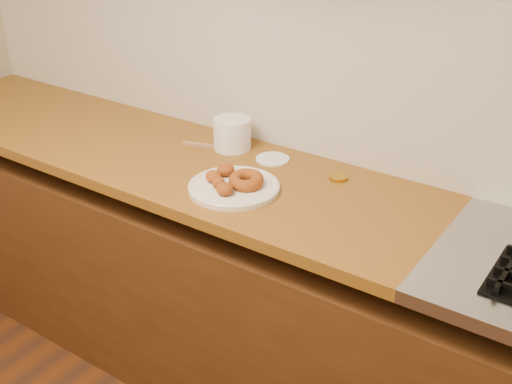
{
  "coord_description": "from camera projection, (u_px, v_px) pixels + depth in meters",
  "views": [
    {
      "loc": [
        0.95,
        0.12,
        1.85
      ],
      "look_at": [
        -0.05,
        1.57,
        0.93
      ],
      "focal_mm": 45.0,
      "sensor_mm": 36.0,
      "label": 1
    }
  ],
  "objects": [
    {
      "name": "donut_plate",
      "position": [
        234.0,
        187.0,
        2.06
      ],
      "size": [
        0.3,
        0.3,
        0.02
      ],
      "primitive_type": "cylinder",
      "color": "silver",
      "rests_on": "butcher_block"
    },
    {
      "name": "butcher_block",
      "position": [
        142.0,
        150.0,
        2.4
      ],
      "size": [
        2.3,
        0.62,
        0.04
      ],
      "primitive_type": "cube",
      "color": "brown",
      "rests_on": "base_cabinet"
    },
    {
      "name": "wooden_utensil",
      "position": [
        204.0,
        146.0,
        2.37
      ],
      "size": [
        0.17,
        0.07,
        0.01
      ],
      "primitive_type": "cube",
      "rotation": [
        0.0,
        0.0,
        0.28
      ],
      "color": "#926745",
      "rests_on": "butcher_block"
    },
    {
      "name": "backsplash",
      "position": [
        339.0,
        77.0,
        2.14
      ],
      "size": [
        3.6,
        0.02,
        0.6
      ],
      "primitive_type": "cube",
      "color": "beige",
      "rests_on": "wall_back"
    },
    {
      "name": "plastic_tub",
      "position": [
        232.0,
        134.0,
        2.34
      ],
      "size": [
        0.17,
        0.17,
        0.11
      ],
      "primitive_type": "cylinder",
      "rotation": [
        0.0,
        0.0,
        0.28
      ],
      "color": "white",
      "rests_on": "butcher_block"
    },
    {
      "name": "base_cabinet",
      "position": [
        287.0,
        317.0,
        2.3
      ],
      "size": [
        3.6,
        0.6,
        0.77
      ],
      "primitive_type": "cube",
      "color": "#4B2813",
      "rests_on": "floor"
    },
    {
      "name": "brass_jar_lid",
      "position": [
        338.0,
        177.0,
        2.13
      ],
      "size": [
        0.06,
        0.06,
        0.01
      ],
      "primitive_type": "cylinder",
      "rotation": [
        0.0,
        0.0,
        0.04
      ],
      "color": "#AC8119",
      "rests_on": "butcher_block"
    },
    {
      "name": "tub_lid",
      "position": [
        273.0,
        159.0,
        2.27
      ],
      "size": [
        0.15,
        0.15,
        0.01
      ],
      "primitive_type": "cylinder",
      "rotation": [
        0.0,
        0.0,
        -0.29
      ],
      "color": "white",
      "rests_on": "butcher_block"
    },
    {
      "name": "ring_donut",
      "position": [
        246.0,
        180.0,
        2.05
      ],
      "size": [
        0.16,
        0.16,
        0.05
      ],
      "primitive_type": "torus",
      "rotation": [
        0.1,
        0.0,
        0.59
      ],
      "color": "#8E4312",
      "rests_on": "donut_plate"
    },
    {
      "name": "fried_dough_chunks",
      "position": [
        221.0,
        179.0,
        2.06
      ],
      "size": [
        0.16,
        0.19,
        0.04
      ],
      "color": "#8E4312",
      "rests_on": "donut_plate"
    },
    {
      "name": "wall_back",
      "position": [
        344.0,
        31.0,
        2.08
      ],
      "size": [
        4.0,
        0.02,
        2.7
      ],
      "primitive_type": "cube",
      "color": "#B8AD8F",
      "rests_on": "ground"
    }
  ]
}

